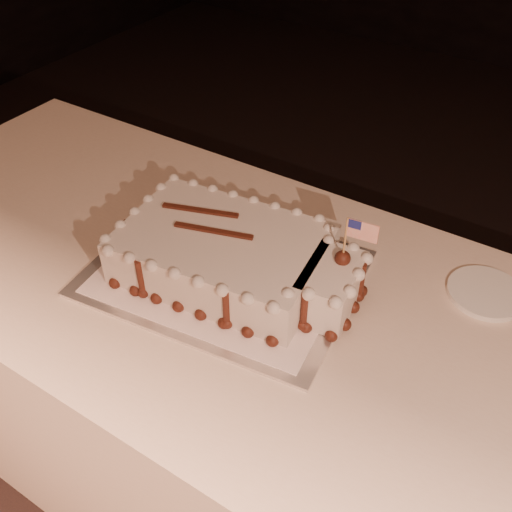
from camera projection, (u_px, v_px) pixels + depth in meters
The scene contains 5 objects.
banquet_table at pixel (319, 434), 1.33m from camera, with size 2.40×0.80×0.75m, color beige.
cake_board at pixel (224, 273), 1.20m from camera, with size 0.54×0.41×0.01m, color silver.
doily at pixel (224, 271), 1.19m from camera, with size 0.48×0.37×0.00m, color white.
sheet_cake at pixel (235, 257), 1.15m from camera, with size 0.52×0.33×0.20m.
side_plate at pixel (486, 293), 1.15m from camera, with size 0.15×0.15×0.01m, color white.
Camera 1 is at (0.27, -0.10, 1.56)m, focal length 40.00 mm.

